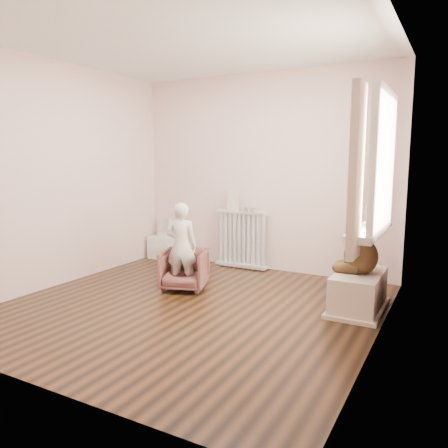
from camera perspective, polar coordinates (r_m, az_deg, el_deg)
The scene contains 20 objects.
floor at distance 4.53m, azimuth -4.46°, elevation -10.69°, with size 3.60×3.60×0.01m, color black.
ceiling at distance 4.42m, azimuth -4.89°, elevation 23.09°, with size 3.60×3.60×0.01m, color white.
back_wall at distance 5.87m, azimuth 5.03°, elevation 6.67°, with size 3.60×0.02×2.60m, color white.
front_wall at distance 2.94m, azimuth -24.22°, elevation 4.10°, with size 3.60×0.02×2.60m, color white.
left_wall at distance 5.47m, azimuth -20.76°, elevation 6.02°, with size 0.02×3.60×2.60m, color white.
right_wall at distance 3.63m, azimuth 20.02°, elevation 5.04°, with size 0.02×3.60×2.60m, color white.
window at distance 3.92m, azimuth 20.21°, elevation 7.45°, with size 0.03×0.90×1.10m, color white.
window_sill at distance 3.99m, azimuth 18.51°, elevation -0.84°, with size 0.22×1.10×0.06m, color silver.
curtain_left at distance 3.38m, azimuth 16.88°, elevation 6.50°, with size 0.06×0.26×1.30m, color tan.
curtain_right at distance 4.50m, azimuth 19.85°, elevation 6.78°, with size 0.06×0.26×1.30m, color tan.
radiator at distance 5.96m, azimuth 2.30°, elevation -2.08°, with size 0.75×0.14×0.79m, color silver.
paper_doll at distance 5.94m, azimuth 1.22°, elevation 3.13°, with size 0.17×0.01×0.28m, color beige.
tin_a at distance 5.85m, azimuth 3.21°, elevation 1.96°, with size 0.10×0.10×0.06m, color #A59E8C.
tin_b at distance 5.82m, azimuth 4.01°, elevation 1.86°, with size 0.09×0.09×0.05m, color #A59E8C.
toy_vanity at distance 6.63m, azimuth -8.01°, elevation -2.09°, with size 0.38×0.27×0.60m, color silver.
armchair at distance 5.04m, azimuth -5.21°, elevation -5.95°, with size 0.49×0.51×0.46m, color brown.
child at distance 4.94m, azimuth -5.58°, elevation -2.88°, with size 0.36×0.24×0.99m, color white.
toy_bench at distance 4.57m, azimuth 17.18°, elevation -8.24°, with size 0.43×0.80×0.38m, color beige.
teddy_bear at distance 4.45m, azimuth 17.51°, elevation -2.46°, with size 0.42×0.33×0.52m, color #322110, non-canonical shape.
plush_cat at distance 4.12m, azimuth 18.82°, elevation 1.26°, with size 0.15×0.24×0.21m, color #655E53, non-canonical shape.
Camera 1 is at (2.33, -3.58, 1.49)m, focal length 35.00 mm.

